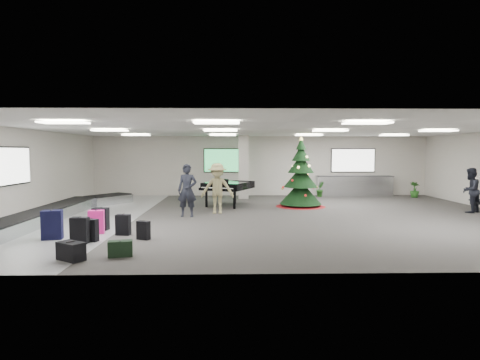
{
  "coord_description": "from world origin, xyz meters",
  "views": [
    {
      "loc": [
        -1.62,
        -14.65,
        2.39
      ],
      "look_at": [
        -1.27,
        1.0,
        1.27
      ],
      "focal_mm": 30.0,
      "sensor_mm": 36.0,
      "label": 1
    }
  ],
  "objects_px": {
    "traveler_a": "(187,190)",
    "grand_piano": "(227,186)",
    "baggage_carousel": "(60,211)",
    "traveler_bench": "(470,190)",
    "service_counter": "(354,186)",
    "pink_suitcase": "(96,222)",
    "christmas_tree": "(301,182)",
    "potted_plant_right": "(415,190)",
    "traveler_b": "(217,188)",
    "potted_plant_left": "(320,189)"
  },
  "relations": [
    {
      "from": "traveler_a",
      "to": "grand_piano",
      "type": "bearing_deg",
      "value": 67.91
    },
    {
      "from": "baggage_carousel",
      "to": "traveler_bench",
      "type": "xyz_separation_m",
      "value": [
        15.53,
        0.74,
        0.66
      ]
    },
    {
      "from": "service_counter",
      "to": "traveler_bench",
      "type": "distance_m",
      "value": 6.57
    },
    {
      "from": "pink_suitcase",
      "to": "christmas_tree",
      "type": "distance_m",
      "value": 8.94
    },
    {
      "from": "baggage_carousel",
      "to": "traveler_a",
      "type": "relative_size",
      "value": 5.02
    },
    {
      "from": "grand_piano",
      "to": "potted_plant_right",
      "type": "bearing_deg",
      "value": 41.62
    },
    {
      "from": "grand_piano",
      "to": "traveler_b",
      "type": "height_order",
      "value": "traveler_b"
    },
    {
      "from": "traveler_bench",
      "to": "potted_plant_left",
      "type": "relative_size",
      "value": 2.21
    },
    {
      "from": "pink_suitcase",
      "to": "potted_plant_left",
      "type": "relative_size",
      "value": 0.89
    },
    {
      "from": "pink_suitcase",
      "to": "christmas_tree",
      "type": "bearing_deg",
      "value": 28.57
    },
    {
      "from": "service_counter",
      "to": "traveler_b",
      "type": "relative_size",
      "value": 2.09
    },
    {
      "from": "christmas_tree",
      "to": "traveler_b",
      "type": "height_order",
      "value": "christmas_tree"
    },
    {
      "from": "traveler_a",
      "to": "traveler_b",
      "type": "height_order",
      "value": "traveler_b"
    },
    {
      "from": "service_counter",
      "to": "traveler_b",
      "type": "height_order",
      "value": "traveler_b"
    },
    {
      "from": "christmas_tree",
      "to": "traveler_b",
      "type": "relative_size",
      "value": 1.58
    },
    {
      "from": "traveler_bench",
      "to": "potted_plant_right",
      "type": "height_order",
      "value": "traveler_bench"
    },
    {
      "from": "christmas_tree",
      "to": "traveler_a",
      "type": "height_order",
      "value": "christmas_tree"
    },
    {
      "from": "christmas_tree",
      "to": "traveler_b",
      "type": "distance_m",
      "value": 3.99
    },
    {
      "from": "service_counter",
      "to": "christmas_tree",
      "type": "xyz_separation_m",
      "value": [
        -3.61,
        -4.11,
        0.5
      ]
    },
    {
      "from": "christmas_tree",
      "to": "traveler_bench",
      "type": "bearing_deg",
      "value": -16.63
    },
    {
      "from": "grand_piano",
      "to": "baggage_carousel",
      "type": "bearing_deg",
      "value": -130.12
    },
    {
      "from": "grand_piano",
      "to": "traveler_bench",
      "type": "distance_m",
      "value": 9.72
    },
    {
      "from": "traveler_a",
      "to": "traveler_b",
      "type": "xyz_separation_m",
      "value": [
        1.07,
        0.79,
        0.0
      ]
    },
    {
      "from": "pink_suitcase",
      "to": "traveler_a",
      "type": "xyz_separation_m",
      "value": [
        2.31,
        3.0,
        0.62
      ]
    },
    {
      "from": "pink_suitcase",
      "to": "baggage_carousel",
      "type": "bearing_deg",
      "value": 117.06
    },
    {
      "from": "service_counter",
      "to": "traveler_a",
      "type": "bearing_deg",
      "value": -140.68
    },
    {
      "from": "christmas_tree",
      "to": "service_counter",
      "type": "bearing_deg",
      "value": 48.66
    },
    {
      "from": "service_counter",
      "to": "potted_plant_left",
      "type": "xyz_separation_m",
      "value": [
        -1.92,
        -0.41,
        -0.15
      ]
    },
    {
      "from": "potted_plant_right",
      "to": "traveler_b",
      "type": "bearing_deg",
      "value": -153.26
    },
    {
      "from": "traveler_a",
      "to": "potted_plant_left",
      "type": "height_order",
      "value": "traveler_a"
    },
    {
      "from": "baggage_carousel",
      "to": "pink_suitcase",
      "type": "xyz_separation_m",
      "value": [
        2.31,
        -3.0,
        0.13
      ]
    },
    {
      "from": "traveler_b",
      "to": "potted_plant_left",
      "type": "bearing_deg",
      "value": 47.18
    },
    {
      "from": "baggage_carousel",
      "to": "pink_suitcase",
      "type": "relative_size",
      "value": 13.81
    },
    {
      "from": "pink_suitcase",
      "to": "traveler_bench",
      "type": "distance_m",
      "value": 13.75
    },
    {
      "from": "traveler_a",
      "to": "traveler_bench",
      "type": "xyz_separation_m",
      "value": [
        10.91,
        0.74,
        -0.09
      ]
    },
    {
      "from": "traveler_b",
      "to": "traveler_bench",
      "type": "relative_size",
      "value": 1.11
    },
    {
      "from": "baggage_carousel",
      "to": "traveler_b",
      "type": "xyz_separation_m",
      "value": [
        5.69,
        0.79,
        0.76
      ]
    },
    {
      "from": "baggage_carousel",
      "to": "traveler_bench",
      "type": "distance_m",
      "value": 15.56
    },
    {
      "from": "service_counter",
      "to": "traveler_bench",
      "type": "xyz_separation_m",
      "value": [
        2.69,
        -5.99,
        0.33
      ]
    },
    {
      "from": "baggage_carousel",
      "to": "christmas_tree",
      "type": "height_order",
      "value": "christmas_tree"
    },
    {
      "from": "christmas_tree",
      "to": "potted_plant_left",
      "type": "height_order",
      "value": "christmas_tree"
    },
    {
      "from": "service_counter",
      "to": "grand_piano",
      "type": "height_order",
      "value": "grand_piano"
    },
    {
      "from": "potted_plant_left",
      "to": "traveler_b",
      "type": "bearing_deg",
      "value": -133.41
    },
    {
      "from": "pink_suitcase",
      "to": "potted_plant_left",
      "type": "height_order",
      "value": "potted_plant_left"
    },
    {
      "from": "service_counter",
      "to": "christmas_tree",
      "type": "bearing_deg",
      "value": -131.34
    },
    {
      "from": "traveler_a",
      "to": "potted_plant_right",
      "type": "height_order",
      "value": "traveler_a"
    },
    {
      "from": "baggage_carousel",
      "to": "traveler_b",
      "type": "relative_size",
      "value": 5.01
    },
    {
      "from": "traveler_a",
      "to": "baggage_carousel",
      "type": "bearing_deg",
      "value": -175.65
    },
    {
      "from": "potted_plant_left",
      "to": "service_counter",
      "type": "bearing_deg",
      "value": 11.97
    },
    {
      "from": "grand_piano",
      "to": "potted_plant_left",
      "type": "relative_size",
      "value": 3.34
    }
  ]
}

